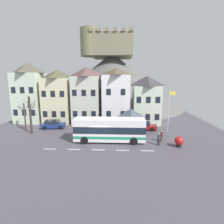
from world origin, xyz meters
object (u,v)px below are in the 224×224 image
at_px(townhouse_03, 116,95).
at_px(harbour_buoy, 179,141).
at_px(townhouse_00, 30,93).
at_px(transit_bus, 110,130).
at_px(bus_shelter, 131,113).
at_px(townhouse_01, 59,96).
at_px(hilltop_castle, 112,79).
at_px(pedestrian_01, 159,139).
at_px(townhouse_02, 87,95).
at_px(bare_tree_00, 30,115).
at_px(flagpole, 169,108).
at_px(public_bench, 143,126).
at_px(parked_car_02, 143,126).
at_px(bare_tree_01, 24,115).
at_px(parked_car_00, 89,125).
at_px(townhouse_04, 146,100).
at_px(parked_car_01, 53,124).
at_px(pedestrian_00, 162,136).

xyz_separation_m(townhouse_03, harbour_buoy, (8.27, -13.38, -4.55)).
height_order(townhouse_00, transit_bus, townhouse_00).
bearing_deg(bus_shelter, townhouse_01, 152.93).
bearing_deg(hilltop_castle, pedestrian_01, -76.75).
relative_size(townhouse_02, bus_shelter, 2.74).
relative_size(hilltop_castle, bare_tree_00, 7.18).
xyz_separation_m(harbour_buoy, bare_tree_00, (-21.53, 4.81, 2.26)).
distance_m(townhouse_00, flagpole, 26.61).
bearing_deg(public_bench, townhouse_03, 130.65).
relative_size(parked_car_02, public_bench, 2.91).
relative_size(bus_shelter, bare_tree_01, 0.88).
xyz_separation_m(parked_car_02, public_bench, (0.07, 0.15, -0.19)).
xyz_separation_m(pedestrian_01, bare_tree_00, (-19.07, 4.33, 2.15)).
bearing_deg(bus_shelter, parked_car_00, 164.41).
height_order(townhouse_04, transit_bus, townhouse_04).
height_order(townhouse_02, bus_shelter, townhouse_02).
xyz_separation_m(parked_car_01, flagpole, (19.58, -1.16, 3.20)).
relative_size(townhouse_03, parked_car_02, 2.30).
bearing_deg(harbour_buoy, parked_car_02, 115.09).
xyz_separation_m(transit_bus, pedestrian_00, (7.14, 0.19, -0.78)).
height_order(pedestrian_01, bare_tree_01, bare_tree_01).
height_order(hilltop_castle, bare_tree_01, hilltop_castle).
relative_size(transit_bus, parked_car_00, 2.43).
relative_size(public_bench, flagpole, 0.24).
height_order(public_bench, harbour_buoy, harbour_buoy).
bearing_deg(parked_car_02, parked_car_01, -174.01).
height_order(bus_shelter, parked_car_01, bus_shelter).
relative_size(parked_car_01, parked_car_02, 0.90).
height_order(transit_bus, bare_tree_00, bare_tree_00).
distance_m(transit_bus, parked_car_00, 7.30).
bearing_deg(townhouse_03, hilltop_castle, 95.26).
bearing_deg(pedestrian_01, townhouse_01, 144.30).
relative_size(pedestrian_00, public_bench, 0.99).
distance_m(townhouse_02, flagpole, 15.89).
height_order(transit_bus, public_bench, transit_bus).
xyz_separation_m(townhouse_03, bare_tree_01, (-15.64, -6.07, -2.86)).
bearing_deg(transit_bus, townhouse_00, 146.01).
relative_size(townhouse_01, parked_car_00, 2.59).
xyz_separation_m(public_bench, harbour_buoy, (3.54, -7.86, 0.28)).
relative_size(townhouse_02, parked_car_01, 2.60).
bearing_deg(transit_bus, townhouse_03, 86.86).
bearing_deg(townhouse_01, public_bench, -17.28).
height_order(townhouse_01, flagpole, townhouse_01).
relative_size(parked_car_02, pedestrian_01, 2.80).
distance_m(transit_bus, pedestrian_00, 7.18).
bearing_deg(townhouse_04, bare_tree_00, -157.82).
relative_size(parked_car_01, flagpole, 0.63).
height_order(townhouse_02, pedestrian_00, townhouse_02).
relative_size(parked_car_00, bare_tree_01, 0.88).
height_order(transit_bus, pedestrian_00, transit_bus).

